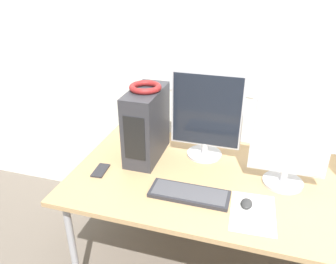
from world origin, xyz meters
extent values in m
cube|color=silver|center=(0.00, 1.06, 1.35)|extent=(8.00, 0.06, 2.70)
cube|color=white|center=(-0.55, 1.03, 1.55)|extent=(0.59, 0.01, 1.10)
cube|color=tan|center=(0.00, 0.47, 0.70)|extent=(2.41, 0.93, 0.03)
cylinder|color=#99999E|center=(-1.12, 0.08, 0.34)|extent=(0.04, 0.04, 0.68)
cylinder|color=#99999E|center=(-1.12, 0.85, 0.34)|extent=(0.04, 0.04, 0.68)
cube|color=#2D2D33|center=(-0.85, 0.59, 0.93)|extent=(0.17, 0.38, 0.43)
cube|color=black|center=(-0.85, 0.39, 0.93)|extent=(0.12, 0.00, 0.26)
torus|color=maroon|center=(-0.85, 0.59, 1.16)|extent=(0.18, 0.18, 0.03)
cylinder|color=#B7B7BC|center=(-0.51, 0.69, 0.72)|extent=(0.21, 0.21, 0.02)
cylinder|color=#B7B7BC|center=(-0.51, 0.69, 0.76)|extent=(0.04, 0.04, 0.07)
cube|color=#B7B7BC|center=(-0.51, 0.69, 1.02)|extent=(0.42, 0.03, 0.46)
cube|color=black|center=(-0.51, 0.68, 1.02)|extent=(0.40, 0.00, 0.43)
cylinder|color=#B7B7BC|center=(-0.04, 0.52, 0.72)|extent=(0.21, 0.21, 0.02)
cylinder|color=#B7B7BC|center=(-0.04, 0.52, 0.76)|extent=(0.04, 0.04, 0.07)
cube|color=#B7B7BC|center=(-0.04, 0.52, 1.03)|extent=(0.39, 0.03, 0.48)
cube|color=white|center=(-0.04, 0.50, 1.03)|extent=(0.37, 0.00, 0.45)
cube|color=#28282D|center=(-0.50, 0.27, 0.72)|extent=(0.41, 0.15, 0.02)
cube|color=#47474C|center=(-0.50, 0.27, 0.73)|extent=(0.38, 0.13, 0.00)
ellipsoid|color=#2D2D2D|center=(-0.21, 0.27, 0.73)|extent=(0.06, 0.08, 0.03)
cube|color=#232328|center=(-1.04, 0.34, 0.72)|extent=(0.08, 0.14, 0.01)
cube|color=white|center=(-0.18, 0.22, 0.71)|extent=(0.23, 0.31, 0.00)
camera|label=1|loc=(-0.22, -1.07, 1.76)|focal=35.00mm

